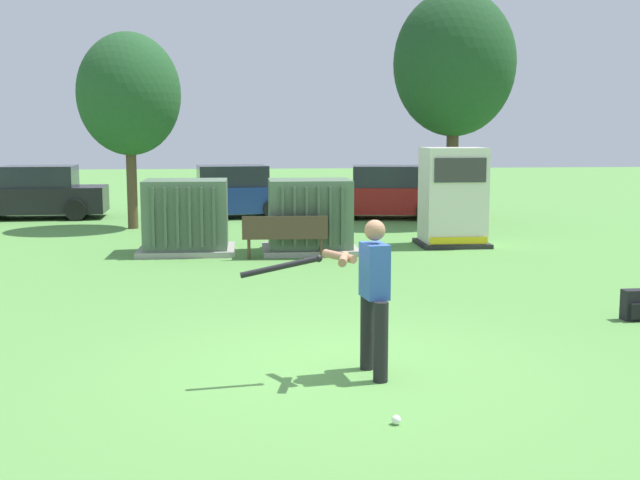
{
  "coord_description": "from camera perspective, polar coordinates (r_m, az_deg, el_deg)",
  "views": [
    {
      "loc": [
        -1.0,
        -8.78,
        2.7
      ],
      "look_at": [
        0.16,
        3.5,
        1.0
      ],
      "focal_mm": 44.8,
      "sensor_mm": 36.0,
      "label": 1
    }
  ],
  "objects": [
    {
      "name": "transformer_mid_west",
      "position": [
        17.75,
        -0.74,
        1.67
      ],
      "size": [
        2.1,
        1.7,
        1.62
      ],
      "color": "#9E9B93",
      "rests_on": "ground"
    },
    {
      "name": "sports_ball",
      "position": [
        7.59,
        5.46,
        -12.67
      ],
      "size": [
        0.09,
        0.09,
        0.09
      ],
      "primitive_type": "sphere",
      "color": "white",
      "rests_on": "ground"
    },
    {
      "name": "tree_left",
      "position": [
        22.57,
        -13.48,
        10.07
      ],
      "size": [
        2.79,
        2.79,
        5.33
      ],
      "color": "brown",
      "rests_on": "ground"
    },
    {
      "name": "backpack",
      "position": [
        12.3,
        21.52,
        -4.37
      ],
      "size": [
        0.33,
        0.27,
        0.44
      ],
      "color": "black",
      "rests_on": "ground"
    },
    {
      "name": "parked_car_right_of_center",
      "position": [
        24.73,
        4.55,
        3.31
      ],
      "size": [
        4.39,
        2.33,
        1.62
      ],
      "color": "maroon",
      "rests_on": "ground"
    },
    {
      "name": "transformer_west",
      "position": [
        17.87,
        -9.53,
        1.6
      ],
      "size": [
        2.1,
        1.7,
        1.62
      ],
      "color": "#9E9B93",
      "rests_on": "ground"
    },
    {
      "name": "generator_enclosure",
      "position": [
        18.97,
        9.46,
        3.02
      ],
      "size": [
        1.6,
        1.4,
        2.3
      ],
      "color": "#262626",
      "rests_on": "ground"
    },
    {
      "name": "ground_plane",
      "position": [
        9.24,
        1.07,
        -9.15
      ],
      "size": [
        96.0,
        96.0,
        0.0
      ],
      "primitive_type": "plane",
      "color": "#5B9947"
    },
    {
      "name": "park_bench",
      "position": [
        16.86,
        -2.52,
        0.47
      ],
      "size": [
        1.81,
        0.46,
        0.92
      ],
      "color": "#4C3828",
      "rests_on": "ground"
    },
    {
      "name": "batter",
      "position": [
        8.75,
        3.54,
        -3.53
      ],
      "size": [
        1.62,
        0.74,
        1.74
      ],
      "color": "black",
      "rests_on": "ground"
    },
    {
      "name": "parked_car_left_of_center",
      "position": [
        24.99,
        -6.52,
        3.33
      ],
      "size": [
        4.38,
        2.3,
        1.62
      ],
      "color": "navy",
      "rests_on": "ground"
    },
    {
      "name": "tree_center_left",
      "position": [
        23.67,
        9.57,
        12.28
      ],
      "size": [
        3.49,
        3.49,
        6.66
      ],
      "color": "#4C3828",
      "rests_on": "ground"
    },
    {
      "name": "parked_car_leftmost",
      "position": [
        26.07,
        -19.56,
        3.11
      ],
      "size": [
        4.28,
        2.08,
        1.62
      ],
      "color": "black",
      "rests_on": "ground"
    }
  ]
}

